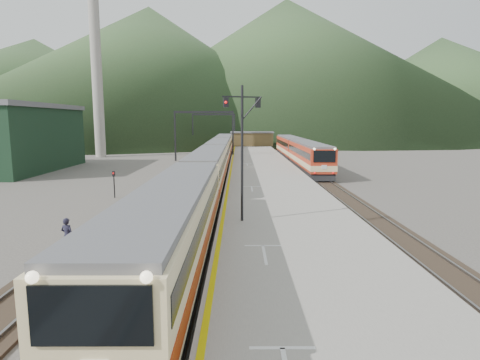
{
  "coord_description": "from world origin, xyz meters",
  "views": [
    {
      "loc": [
        2.75,
        -9.75,
        6.43
      ],
      "look_at": [
        2.84,
        20.14,
        2.0
      ],
      "focal_mm": 30.0,
      "sensor_mm": 36.0,
      "label": 1
    }
  ],
  "objects_px": {
    "signal_mast": "(242,140)",
    "worker": "(67,235)",
    "main_train": "(215,160)",
    "second_train": "(298,151)"
  },
  "relations": [
    {
      "from": "main_train",
      "to": "second_train",
      "type": "height_order",
      "value": "main_train"
    },
    {
      "from": "signal_mast",
      "to": "second_train",
      "type": "bearing_deg",
      "value": 77.31
    },
    {
      "from": "second_train",
      "to": "worker",
      "type": "bearing_deg",
      "value": -112.91
    },
    {
      "from": "second_train",
      "to": "worker",
      "type": "xyz_separation_m",
      "value": [
        -17.13,
        -40.53,
        -1.02
      ]
    },
    {
      "from": "main_train",
      "to": "signal_mast",
      "type": "distance_m",
      "value": 24.75
    },
    {
      "from": "main_train",
      "to": "signal_mast",
      "type": "xyz_separation_m",
      "value": [
        2.93,
        -24.33,
        3.47
      ]
    },
    {
      "from": "signal_mast",
      "to": "worker",
      "type": "bearing_deg",
      "value": -163.98
    },
    {
      "from": "main_train",
      "to": "second_train",
      "type": "distance_m",
      "value": 17.92
    },
    {
      "from": "main_train",
      "to": "signal_mast",
      "type": "relative_size",
      "value": 10.65
    },
    {
      "from": "signal_mast",
      "to": "main_train",
      "type": "bearing_deg",
      "value": 96.86
    }
  ]
}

